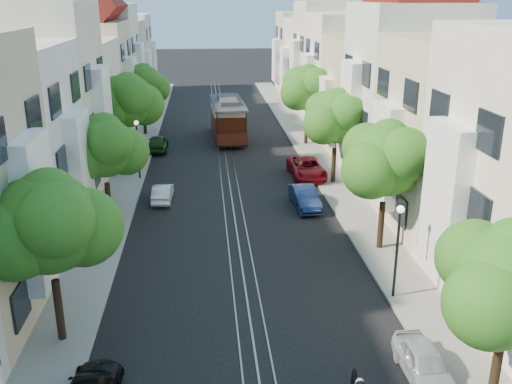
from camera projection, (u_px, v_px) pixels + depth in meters
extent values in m
plane|color=black|center=(225.00, 155.00, 46.72)|extent=(200.00, 200.00, 0.00)
cube|color=gray|center=(313.00, 153.00, 47.32)|extent=(2.50, 80.00, 0.12)
cube|color=gray|center=(136.00, 157.00, 46.08)|extent=(2.50, 80.00, 0.12)
cube|color=gray|center=(219.00, 155.00, 46.67)|extent=(0.06, 80.00, 0.02)
cube|color=gray|center=(225.00, 155.00, 46.71)|extent=(0.06, 80.00, 0.02)
cube|color=gray|center=(232.00, 155.00, 46.76)|extent=(0.06, 80.00, 0.02)
cube|color=tan|center=(225.00, 155.00, 46.72)|extent=(0.08, 80.00, 0.01)
cube|color=white|center=(447.00, 196.00, 23.32)|extent=(0.90, 3.04, 6.05)
cube|color=beige|center=(455.00, 139.00, 31.05)|extent=(7.00, 8.00, 10.00)
cube|color=white|center=(386.00, 155.00, 30.98)|extent=(0.90, 3.04, 5.50)
cube|color=silver|center=(407.00, 96.00, 38.25)|extent=(7.00, 8.00, 12.00)
cube|color=white|center=(351.00, 111.00, 38.24)|extent=(0.90, 3.04, 6.60)
cube|color=#C6B28C|center=(372.00, 98.00, 46.27)|extent=(7.00, 8.00, 9.00)
cube|color=white|center=(326.00, 108.00, 46.18)|extent=(0.90, 3.04, 4.95)
cube|color=white|center=(348.00, 76.00, 53.56)|extent=(7.00, 8.00, 10.50)
cube|color=white|center=(308.00, 86.00, 53.51)|extent=(0.90, 3.04, 5.78)
cube|color=beige|center=(331.00, 61.00, 60.93)|extent=(7.00, 8.00, 11.50)
cube|color=white|center=(295.00, 70.00, 60.90)|extent=(0.90, 3.04, 6.32)
cube|color=silver|center=(316.00, 63.00, 68.79)|extent=(7.00, 8.00, 9.50)
cube|color=white|center=(285.00, 69.00, 68.71)|extent=(0.90, 3.04, 5.23)
cube|color=beige|center=(305.00, 54.00, 76.24)|extent=(7.00, 8.00, 10.00)
cube|color=white|center=(277.00, 60.00, 76.17)|extent=(0.90, 3.04, 5.50)
cube|color=white|center=(35.00, 211.00, 21.94)|extent=(0.90, 3.04, 5.93)
cube|color=white|center=(1.00, 151.00, 29.03)|extent=(7.00, 8.00, 9.80)
cube|color=white|center=(79.00, 164.00, 29.61)|extent=(0.90, 3.04, 5.39)
cube|color=beige|center=(40.00, 104.00, 36.24)|extent=(7.00, 8.00, 11.76)
cube|color=white|center=(102.00, 117.00, 36.87)|extent=(0.90, 3.04, 6.47)
cube|color=silver|center=(70.00, 104.00, 44.25)|extent=(7.00, 8.00, 8.82)
cube|color=white|center=(120.00, 112.00, 44.81)|extent=(0.90, 3.04, 4.85)
cube|color=beige|center=(88.00, 80.00, 51.54)|extent=(7.00, 8.00, 10.29)
cube|color=white|center=(132.00, 89.00, 52.14)|extent=(0.90, 3.04, 5.66)
cube|color=silver|center=(102.00, 65.00, 58.91)|extent=(7.00, 8.00, 11.27)
cube|color=white|center=(140.00, 73.00, 59.53)|extent=(0.90, 3.04, 6.20)
cube|color=#C6B28C|center=(114.00, 65.00, 66.77)|extent=(7.00, 8.00, 9.31)
cube|color=white|center=(147.00, 72.00, 67.33)|extent=(0.90, 3.04, 5.12)
cube|color=white|center=(123.00, 56.00, 74.22)|extent=(7.00, 8.00, 9.80)
cube|color=white|center=(153.00, 62.00, 74.80)|extent=(0.90, 3.04, 5.39)
cylinder|color=black|center=(495.00, 374.00, 17.74)|extent=(0.30, 0.30, 2.27)
sphere|color=#295916|center=(510.00, 281.00, 16.69)|extent=(3.38, 3.38, 3.38)
sphere|color=#295916|center=(489.00, 304.00, 16.05)|extent=(2.64, 2.64, 2.64)
cylinder|color=black|center=(381.00, 225.00, 29.01)|extent=(0.30, 0.30, 2.45)
sphere|color=#295916|center=(386.00, 159.00, 27.88)|extent=(3.64, 3.64, 3.64)
sphere|color=#295916|center=(404.00, 164.00, 28.57)|extent=(2.91, 2.91, 2.91)
sphere|color=#295916|center=(371.00, 170.00, 27.23)|extent=(2.84, 2.84, 2.84)
sphere|color=#295916|center=(389.00, 141.00, 27.68)|extent=(2.18, 2.18, 2.18)
cylinder|color=black|center=(334.00, 165.00, 39.37)|extent=(0.30, 0.30, 2.38)
sphere|color=#295916|center=(336.00, 117.00, 38.28)|extent=(3.54, 3.54, 3.54)
sphere|color=#295916|center=(350.00, 121.00, 38.97)|extent=(2.83, 2.83, 2.83)
sphere|color=#295916|center=(324.00, 124.00, 37.63)|extent=(2.76, 2.76, 2.76)
sphere|color=#295916|center=(338.00, 103.00, 38.08)|extent=(2.12, 2.12, 2.12)
cylinder|color=black|center=(306.00, 129.00, 49.71)|extent=(0.30, 0.30, 2.52)
sphere|color=#295916|center=(307.00, 88.00, 48.54)|extent=(3.74, 3.74, 3.74)
sphere|color=#295916|center=(319.00, 92.00, 49.24)|extent=(3.00, 3.00, 3.00)
sphere|color=#295916|center=(298.00, 93.00, 47.90)|extent=(2.92, 2.92, 2.92)
sphere|color=#295916|center=(309.00, 77.00, 48.35)|extent=(2.25, 2.25, 2.25)
cylinder|color=black|center=(59.00, 310.00, 21.18)|extent=(0.30, 0.30, 2.45)
sphere|color=#295916|center=(48.00, 223.00, 20.05)|extent=(3.64, 3.64, 3.64)
sphere|color=#295916|center=(84.00, 227.00, 20.75)|extent=(2.91, 2.91, 2.91)
sphere|color=#295916|center=(15.00, 240.00, 19.41)|extent=(2.84, 2.84, 2.84)
sphere|color=#295916|center=(48.00, 198.00, 19.86)|extent=(2.18, 2.18, 2.18)
cylinder|color=black|center=(109.00, 202.00, 32.51)|extent=(0.30, 0.30, 2.27)
sphere|color=#295916|center=(104.00, 147.00, 31.46)|extent=(3.38, 3.38, 3.38)
sphere|color=#295916|center=(126.00, 151.00, 32.16)|extent=(2.70, 2.70, 2.70)
sphere|color=#295916|center=(84.00, 156.00, 30.82)|extent=(2.64, 2.64, 2.64)
sphere|color=#295916|center=(104.00, 131.00, 31.27)|extent=(2.03, 2.03, 2.03)
cylinder|color=black|center=(131.00, 150.00, 42.81)|extent=(0.30, 0.30, 2.62)
sphere|color=#295916|center=(127.00, 101.00, 41.60)|extent=(3.90, 3.90, 3.90)
sphere|color=#295916|center=(143.00, 105.00, 42.29)|extent=(3.12, 3.12, 3.12)
sphere|color=#295916|center=(113.00, 107.00, 40.96)|extent=(3.04, 3.04, 3.04)
sphere|color=#295916|center=(128.00, 88.00, 41.41)|extent=(2.34, 2.34, 2.34)
cylinder|color=black|center=(145.00, 121.00, 53.20)|extent=(0.30, 0.30, 2.38)
sphere|color=#295916|center=(142.00, 85.00, 52.11)|extent=(3.54, 3.54, 3.54)
sphere|color=#295916|center=(155.00, 88.00, 52.80)|extent=(2.83, 2.83, 2.83)
sphere|color=#295916|center=(131.00, 89.00, 51.46)|extent=(2.76, 2.76, 2.76)
sphere|color=#295916|center=(143.00, 75.00, 51.92)|extent=(2.12, 2.12, 2.12)
cylinder|color=black|center=(397.00, 254.00, 23.97)|extent=(0.12, 0.12, 4.00)
sphere|color=#FFF2CC|center=(401.00, 209.00, 23.32)|extent=(0.32, 0.32, 0.32)
cylinder|color=black|center=(138.00, 151.00, 39.84)|extent=(0.12, 0.12, 4.00)
sphere|color=#FFF2CC|center=(136.00, 123.00, 39.18)|extent=(0.32, 0.32, 0.32)
torus|color=black|center=(354.00, 381.00, 17.88)|extent=(0.43, 0.82, 0.82)
cube|color=black|center=(228.00, 133.00, 52.04)|extent=(2.90, 9.01, 0.33)
cube|color=#45160B|center=(228.00, 119.00, 51.61)|extent=(2.88, 5.67, 2.68)
cube|color=beige|center=(228.00, 108.00, 51.28)|extent=(2.94, 5.73, 0.67)
cube|color=#2D2D30|center=(228.00, 103.00, 51.14)|extent=(3.12, 9.02, 0.20)
cube|color=#2D2D30|center=(228.00, 100.00, 51.04)|extent=(1.75, 5.07, 0.39)
imported|color=#B3B9C0|center=(424.00, 363.00, 19.33)|extent=(1.43, 3.47, 1.18)
imported|color=#0C193C|center=(305.00, 198.00, 35.03)|extent=(1.56, 4.00, 1.30)
imported|color=maroon|center=(307.00, 168.00, 40.90)|extent=(2.40, 4.98, 1.37)
imported|color=silver|center=(163.00, 193.00, 36.18)|extent=(1.25, 3.33, 1.09)
imported|color=black|center=(158.00, 143.00, 47.88)|extent=(1.67, 4.03, 1.37)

